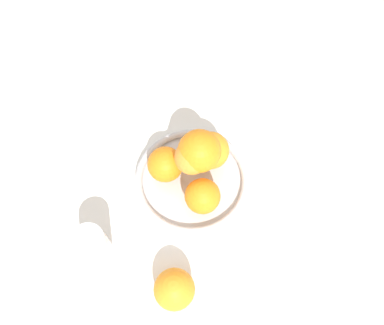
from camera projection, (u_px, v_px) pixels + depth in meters
ground_plane at (192, 184)px, 0.81m from camera, size 4.00×4.00×0.00m
fruit_bowl at (192, 181)px, 0.79m from camera, size 0.24×0.24×0.03m
orange_pile at (195, 162)px, 0.72m from camera, size 0.17×0.16×0.14m
stray_orange at (174, 289)px, 0.67m from camera, size 0.08×0.08×0.08m
drinking_glass at (92, 245)px, 0.70m from camera, size 0.06×0.06×0.09m
napkin_folded at (89, 126)px, 0.86m from camera, size 0.17×0.17×0.01m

